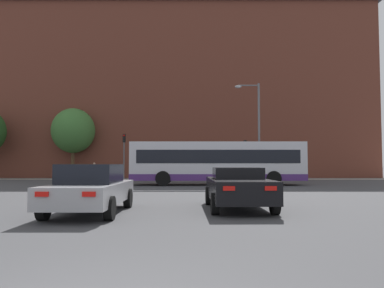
% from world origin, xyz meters
% --- Properties ---
extents(stop_line_strip, '(9.06, 0.30, 0.01)m').
position_xyz_m(stop_line_strip, '(0.00, 17.02, 0.00)').
color(stop_line_strip, silver).
rests_on(stop_line_strip, ground_plane).
extents(far_pavement, '(70.07, 2.50, 0.01)m').
position_xyz_m(far_pavement, '(0.00, 32.32, 0.01)').
color(far_pavement, gray).
rests_on(far_pavement, ground_plane).
extents(brick_civic_building, '(45.28, 16.29, 22.43)m').
position_xyz_m(brick_civic_building, '(-1.45, 43.04, 10.13)').
color(brick_civic_building, brown).
rests_on(brick_civic_building, ground_plane).
extents(car_saloon_left, '(1.96, 4.63, 1.46)m').
position_xyz_m(car_saloon_left, '(-2.06, 7.57, 0.74)').
color(car_saloon_left, '#9E9EA3').
rests_on(car_saloon_left, ground_plane).
extents(car_roadster_right, '(2.03, 4.40, 1.35)m').
position_xyz_m(car_roadster_right, '(2.46, 8.60, 0.69)').
color(car_roadster_right, black).
rests_on(car_roadster_right, ground_plane).
extents(bus_crossing_lead, '(11.87, 2.69, 2.96)m').
position_xyz_m(bus_crossing_lead, '(2.70, 22.40, 1.58)').
color(bus_crossing_lead, silver).
rests_on(bus_crossing_lead, ground_plane).
extents(traffic_light_far_left, '(0.26, 0.31, 4.32)m').
position_xyz_m(traffic_light_far_left, '(-5.55, 32.04, 2.90)').
color(traffic_light_far_left, slate).
rests_on(traffic_light_far_left, ground_plane).
extents(traffic_light_far_right, '(0.26, 0.31, 3.71)m').
position_xyz_m(traffic_light_far_right, '(5.98, 31.64, 2.52)').
color(traffic_light_far_right, slate).
rests_on(traffic_light_far_right, ground_plane).
extents(street_lamp_junction, '(1.89, 0.36, 7.57)m').
position_xyz_m(street_lamp_junction, '(5.71, 24.44, 4.57)').
color(street_lamp_junction, slate).
rests_on(street_lamp_junction, ground_plane).
extents(pedestrian_waiting, '(0.41, 0.24, 1.58)m').
position_xyz_m(pedestrian_waiting, '(-8.39, 32.09, 0.92)').
color(pedestrian_waiting, brown).
rests_on(pedestrian_waiting, ground_plane).
extents(pedestrian_walking_east, '(0.41, 0.45, 1.70)m').
position_xyz_m(pedestrian_walking_east, '(6.70, 32.72, 1.00)').
color(pedestrian_walking_east, black).
rests_on(pedestrian_walking_east, ground_plane).
extents(tree_by_building, '(4.32, 4.32, 7.10)m').
position_xyz_m(tree_by_building, '(-11.09, 34.12, 4.82)').
color(tree_by_building, '#4C3823').
rests_on(tree_by_building, ground_plane).
extents(tree_kerbside, '(4.08, 4.08, 6.70)m').
position_xyz_m(tree_kerbside, '(-18.32, 37.37, 4.54)').
color(tree_kerbside, '#4C3823').
rests_on(tree_kerbside, ground_plane).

